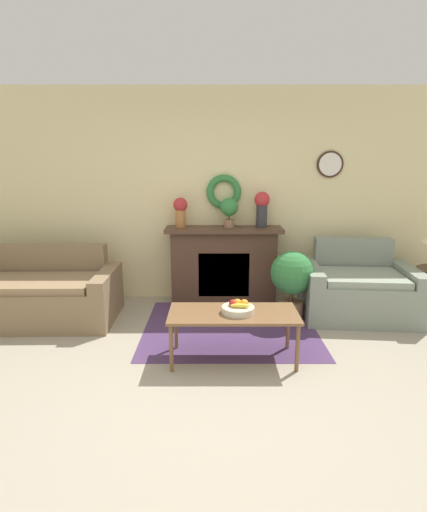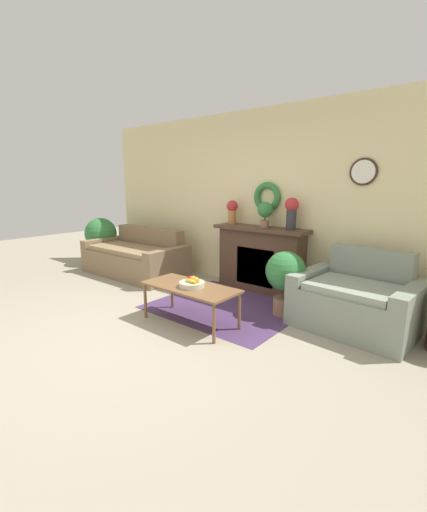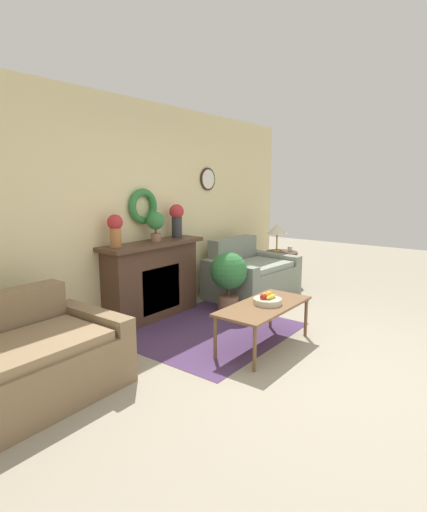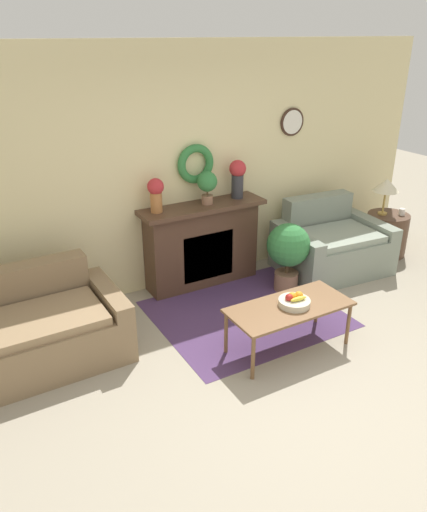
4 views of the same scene
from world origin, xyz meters
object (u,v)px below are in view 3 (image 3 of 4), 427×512
Objects in this scene: fireplace at (152,280)px; potted_plant_floor_by_loveseat at (229,275)px; vase_on_mantel_left at (115,228)px; side_table_by_loveseat at (281,268)px; loveseat_right at (250,276)px; vase_on_mantel_right at (177,218)px; table_lamp at (277,229)px; potted_plant_on_mantel at (156,223)px; mug at (290,249)px; fruit_bowl at (267,300)px; coffee_table at (264,309)px.

potted_plant_floor_by_loveseat is at bearing -40.17° from fireplace.
potted_plant_floor_by_loveseat is (1.31, -0.65, -0.69)m from vase_on_mantel_left.
vase_on_mantel_left is (-3.09, 0.47, 0.92)m from side_table_by_loveseat.
loveseat_right is (1.58, -0.46, -0.18)m from fireplace.
side_table_by_loveseat is 1.26× the size of vase_on_mantel_right.
fireplace is at bearing 170.54° from table_lamp.
vase_on_mantel_left is at bearing 172.12° from loveseat_right.
potted_plant_on_mantel is (-1.51, 0.45, 0.90)m from loveseat_right.
mug is 2.36m from vase_on_mantel_right.
potted_plant_on_mantel is at bearing -12.40° from fireplace.
fruit_bowl is 0.80× the size of potted_plant_on_mantel.
mug is at bearing 22.08° from fruit_bowl.
coffee_table is at bearing -138.85° from loveseat_right.
fruit_bowl is at bearing -103.35° from vase_on_mantel_right.
potted_plant_on_mantel is at bearing 168.05° from loveseat_right.
table_lamp is 1.08× the size of vase_on_mantel_right.
table_lamp is 0.42m from mug.
table_lamp is (2.48, -0.41, 0.45)m from fireplace.
vase_on_mantel_left reaches higher than potted_plant_on_mantel.
potted_plant_on_mantel is 0.46× the size of potted_plant_floor_by_loveseat.
mug is 0.23× the size of potted_plant_on_mantel.
loveseat_right is 0.86m from potted_plant_floor_by_loveseat.
fireplace is 3.31× the size of vase_on_mantel_right.
vase_on_mantel_right reaches higher than vase_on_mantel_left.
potted_plant_on_mantel is (-0.41, -0.02, -0.03)m from vase_on_mantel_right.
potted_plant_on_mantel reaches higher than table_lamp.
table_lamp is at bearing 26.00° from coffee_table.
vase_on_mantel_right is (-2.07, 0.47, 0.96)m from side_table_by_loveseat.
fruit_bowl is at bearing -89.06° from potted_plant_on_mantel.
vase_on_mantel_left is 0.84× the size of vase_on_mantel_right.
side_table_by_loveseat reaches higher than coffee_table.
vase_on_mantel_right reaches higher than mug.
loveseat_right reaches higher than fruit_bowl.
coffee_table is (0.05, -1.60, -0.08)m from fireplace.
fireplace is at bearing 167.60° from potted_plant_on_mantel.
mug is at bearing -14.52° from vase_on_mantel_right.
coffee_table is at bearing -126.62° from potted_plant_floor_by_loveseat.
coffee_table is 3.97× the size of fruit_bowl.
fruit_bowl is 3.40× the size of mug.
fruit_bowl is 0.79× the size of vase_on_mantel_left.
fruit_bowl is at bearing -68.49° from vase_on_mantel_left.
potted_plant_floor_by_loveseat is at bearing -174.44° from side_table_by_loveseat.
loveseat_right is at bearing -176.77° from table_lamp.
potted_plant_on_mantel reaches higher than coffee_table.
coffee_table is 2.09× the size of side_table_by_loveseat.
vase_on_mantel_left is (-3.22, 0.57, 0.60)m from mug.
loveseat_right is at bearing 36.57° from coffee_table.
vase_on_mantel_right reaches higher than fruit_bowl.
mug is 0.20× the size of vase_on_mantel_right.
table_lamp reaches higher than side_table_by_loveseat.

